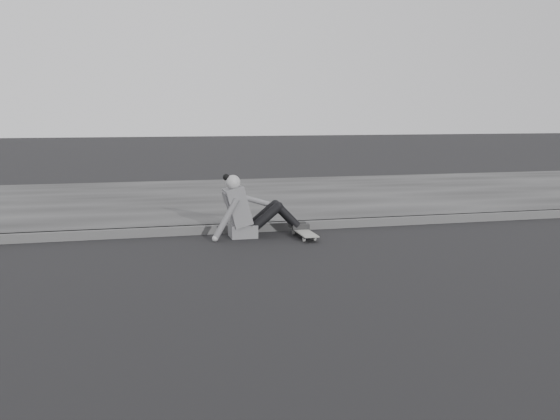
# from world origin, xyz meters

# --- Properties ---
(ground) EXTENTS (80.00, 80.00, 0.00)m
(ground) POSITION_xyz_m (0.00, 0.00, 0.00)
(ground) COLOR black
(ground) RESTS_ON ground
(curb) EXTENTS (24.00, 0.16, 0.12)m
(curb) POSITION_xyz_m (0.00, 2.58, 0.06)
(curb) COLOR #454545
(curb) RESTS_ON ground
(sidewalk) EXTENTS (24.00, 6.00, 0.12)m
(sidewalk) POSITION_xyz_m (0.00, 5.60, 0.06)
(sidewalk) COLOR #333333
(sidewalk) RESTS_ON ground
(skateboard) EXTENTS (0.20, 0.78, 0.09)m
(skateboard) POSITION_xyz_m (-0.76, 1.97, 0.07)
(skateboard) COLOR gray
(skateboard) RESTS_ON ground
(seated_woman) EXTENTS (1.38, 0.46, 0.88)m
(seated_woman) POSITION_xyz_m (-1.49, 2.22, 0.36)
(seated_woman) COLOR #5B5B5E
(seated_woman) RESTS_ON ground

